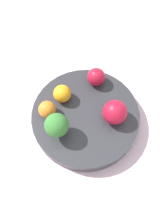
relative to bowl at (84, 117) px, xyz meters
name	(u,v)px	position (x,y,z in m)	size (l,w,h in m)	color
ground_plane	(84,123)	(0.00, 0.00, -0.04)	(6.00, 6.00, 0.00)	gray
table_surface	(84,122)	(0.00, 0.00, -0.03)	(1.20, 1.20, 0.02)	silver
bowl	(84,117)	(0.00, 0.00, 0.00)	(0.26, 0.26, 0.04)	#2D2D33
broccoli	(55,126)	(0.06, 0.05, 0.06)	(0.05, 0.05, 0.07)	#99C17A
apple_red	(113,112)	(-0.07, 0.01, 0.05)	(0.06, 0.06, 0.06)	#B7142D
apple_green	(95,77)	(-0.03, -0.09, 0.04)	(0.05, 0.05, 0.05)	#B7142D
orange_front	(45,111)	(0.09, 0.00, 0.04)	(0.04, 0.04, 0.04)	orange
orange_back	(61,94)	(0.06, -0.04, 0.04)	(0.04, 0.04, 0.04)	orange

